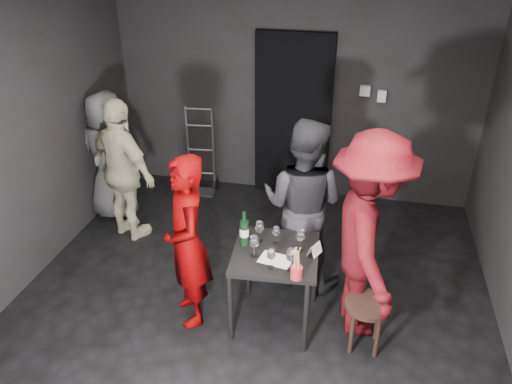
% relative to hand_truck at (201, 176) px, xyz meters
% --- Properties ---
extents(floor, '(4.50, 5.00, 0.02)m').
position_rel_hand_truck_xyz_m(floor, '(1.17, -2.21, -0.21)').
color(floor, black).
rests_on(floor, ground).
extents(ceiling, '(4.50, 5.00, 0.02)m').
position_rel_hand_truck_xyz_m(ceiling, '(1.17, -2.21, 2.49)').
color(ceiling, silver).
rests_on(ceiling, ground).
extents(wall_back, '(4.50, 0.04, 2.70)m').
position_rel_hand_truck_xyz_m(wall_back, '(1.17, 0.29, 1.14)').
color(wall_back, black).
rests_on(wall_back, ground).
extents(wall_left, '(0.04, 5.00, 2.70)m').
position_rel_hand_truck_xyz_m(wall_left, '(-1.08, -2.21, 1.14)').
color(wall_left, black).
rests_on(wall_left, ground).
extents(doorway, '(0.95, 0.10, 2.10)m').
position_rel_hand_truck_xyz_m(doorway, '(1.17, 0.23, 0.84)').
color(doorway, black).
rests_on(doorway, ground).
extents(wallbox_upper, '(0.12, 0.06, 0.12)m').
position_rel_hand_truck_xyz_m(wallbox_upper, '(2.02, 0.24, 1.24)').
color(wallbox_upper, '#B7B7B2').
rests_on(wallbox_upper, wall_back).
extents(wallbox_lower, '(0.10, 0.06, 0.14)m').
position_rel_hand_truck_xyz_m(wallbox_lower, '(2.22, 0.24, 1.19)').
color(wallbox_lower, '#B7B7B2').
rests_on(wallbox_lower, wall_back).
extents(hand_truck, '(0.39, 0.33, 1.16)m').
position_rel_hand_truck_xyz_m(hand_truck, '(0.00, 0.00, 0.00)').
color(hand_truck, '#B2B2B7').
rests_on(hand_truck, floor).
extents(tasting_table, '(0.72, 0.72, 0.75)m').
position_rel_hand_truck_xyz_m(tasting_table, '(1.43, -2.24, 0.44)').
color(tasting_table, black).
rests_on(tasting_table, floor).
extents(stool, '(0.38, 0.38, 0.47)m').
position_rel_hand_truck_xyz_m(stool, '(2.24, -2.39, 0.17)').
color(stool, black).
rests_on(stool, floor).
extents(server_red, '(0.67, 0.75, 1.71)m').
position_rel_hand_truck_xyz_m(server_red, '(0.68, -2.35, 0.64)').
color(server_red, '#730001').
rests_on(server_red, floor).
extents(woman_black, '(1.03, 0.71, 1.94)m').
position_rel_hand_truck_xyz_m(woman_black, '(1.56, -1.57, 0.76)').
color(woman_black, '#2B2B2F').
rests_on(woman_black, floor).
extents(man_maroon, '(1.00, 1.59, 2.28)m').
position_rel_hand_truck_xyz_m(man_maroon, '(2.18, -2.12, 0.92)').
color(man_maroon, '#570B11').
rests_on(man_maroon, floor).
extents(bystander_cream, '(1.15, 0.91, 1.77)m').
position_rel_hand_truck_xyz_m(bystander_cream, '(-0.45, -1.22, 0.67)').
color(bystander_cream, beige).
rests_on(bystander_cream, floor).
extents(bystander_grey, '(0.83, 0.51, 1.62)m').
position_rel_hand_truck_xyz_m(bystander_grey, '(-0.83, -0.82, 0.60)').
color(bystander_grey, '#5D5D5D').
rests_on(bystander_grey, floor).
extents(tasting_mat, '(0.30, 0.22, 0.00)m').
position_rel_hand_truck_xyz_m(tasting_mat, '(1.45, -2.35, 0.54)').
color(tasting_mat, white).
rests_on(tasting_mat, tasting_table).
extents(wine_glass_a, '(0.08, 0.08, 0.21)m').
position_rel_hand_truck_xyz_m(wine_glass_a, '(1.27, -2.34, 0.64)').
color(wine_glass_a, white).
rests_on(wine_glass_a, tasting_table).
extents(wine_glass_b, '(0.10, 0.10, 0.21)m').
position_rel_hand_truck_xyz_m(wine_glass_b, '(1.26, -2.12, 0.64)').
color(wine_glass_b, white).
rests_on(wine_glass_b, tasting_table).
extents(wine_glass_c, '(0.08, 0.08, 0.18)m').
position_rel_hand_truck_xyz_m(wine_glass_c, '(1.41, -2.11, 0.62)').
color(wine_glass_c, white).
rests_on(wine_glass_c, tasting_table).
extents(wine_glass_d, '(0.08, 0.08, 0.19)m').
position_rel_hand_truck_xyz_m(wine_glass_d, '(1.43, -2.46, 0.63)').
color(wine_glass_d, white).
rests_on(wine_glass_d, tasting_table).
extents(wine_glass_e, '(0.11, 0.11, 0.22)m').
position_rel_hand_truck_xyz_m(wine_glass_e, '(1.60, -2.47, 0.65)').
color(wine_glass_e, white).
rests_on(wine_glass_e, tasting_table).
extents(wine_glass_f, '(0.10, 0.10, 0.22)m').
position_rel_hand_truck_xyz_m(wine_glass_f, '(1.63, -2.18, 0.65)').
color(wine_glass_f, white).
rests_on(wine_glass_f, tasting_table).
extents(wine_bottle, '(0.08, 0.08, 0.32)m').
position_rel_hand_truck_xyz_m(wine_bottle, '(1.15, -2.19, 0.66)').
color(wine_bottle, black).
rests_on(wine_bottle, tasting_table).
extents(breadstick_cup, '(0.10, 0.10, 0.30)m').
position_rel_hand_truck_xyz_m(breadstick_cup, '(1.66, -2.55, 0.67)').
color(breadstick_cup, red).
rests_on(breadstick_cup, tasting_table).
extents(reserved_card, '(0.13, 0.16, 0.10)m').
position_rel_hand_truck_xyz_m(reserved_card, '(1.74, -2.21, 0.59)').
color(reserved_card, white).
rests_on(reserved_card, tasting_table).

